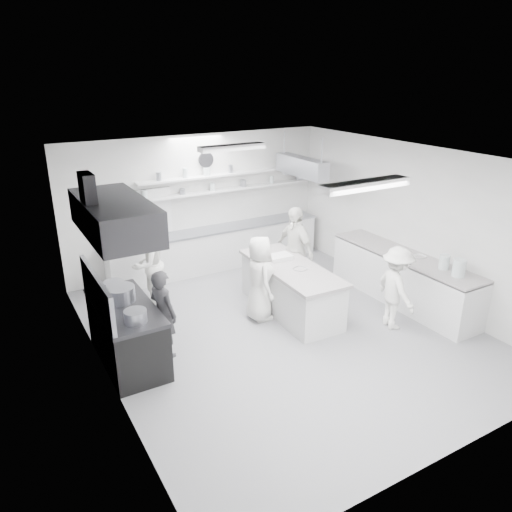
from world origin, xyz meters
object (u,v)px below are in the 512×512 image
back_counter (218,248)px  cook_back (147,264)px  stove (127,335)px  prep_island (291,290)px  cook_stove (163,314)px  right_counter (403,279)px

back_counter → cook_back: 2.20m
stove → prep_island: bearing=2.7°
cook_stove → cook_back: 1.98m
back_counter → cook_stove: (-2.34, -2.92, 0.27)m
prep_island → cook_stove: 2.60m
cook_stove → back_counter: bearing=-59.7°
stove → cook_back: 2.09m
stove → back_counter: (2.90, 2.80, 0.01)m
back_counter → prep_island: (0.23, -2.65, -0.03)m
cook_stove → right_counter: bearing=-116.8°
back_counter → prep_island: back_counter is taller
back_counter → cook_stove: bearing=-128.7°
back_counter → cook_stove: 3.75m
stove → cook_back: (0.95, 1.82, 0.35)m
cook_back → prep_island: bearing=110.2°
prep_island → cook_back: 2.77m
stove → back_counter: bearing=44.0°
prep_island → cook_back: size_ratio=1.45×
stove → right_counter: size_ratio=0.55×
right_counter → prep_island: (-2.12, 0.75, -0.04)m
prep_island → cook_stove: size_ratio=1.61×
cook_back → stove: bearing=30.2°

